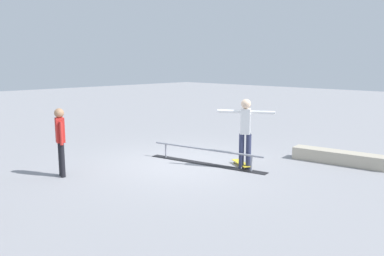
# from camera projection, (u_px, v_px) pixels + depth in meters

# --- Properties ---
(ground_plane) EXTENTS (60.00, 60.00, 0.00)m
(ground_plane) POSITION_uv_depth(u_px,v_px,m) (185.00, 164.00, 10.16)
(ground_plane) COLOR gray
(grind_rail) EXTENTS (3.33, 0.88, 0.42)m
(grind_rail) POSITION_uv_depth(u_px,v_px,m) (206.00, 157.00, 10.09)
(grind_rail) COLOR black
(grind_rail) RESTS_ON ground_plane
(skate_ledge) EXTENTS (2.40, 0.80, 0.32)m
(skate_ledge) POSITION_uv_depth(u_px,v_px,m) (339.00, 157.00, 10.15)
(skate_ledge) COLOR #B2A893
(skate_ledge) RESTS_ON ground_plane
(skater_main) EXTENTS (1.25, 0.74, 1.72)m
(skater_main) POSITION_uv_depth(u_px,v_px,m) (245.00, 129.00, 9.50)
(skater_main) COLOR #2D3351
(skater_main) RESTS_ON ground_plane
(skateboard_main) EXTENTS (0.79, 0.57, 0.09)m
(skateboard_main) POSITION_uv_depth(u_px,v_px,m) (241.00, 163.00, 9.91)
(skateboard_main) COLOR yellow
(skateboard_main) RESTS_ON ground_plane
(bystander_red_shirt) EXTENTS (0.36, 0.24, 1.57)m
(bystander_red_shirt) POSITION_uv_depth(u_px,v_px,m) (60.00, 138.00, 8.90)
(bystander_red_shirt) COLOR black
(bystander_red_shirt) RESTS_ON ground_plane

